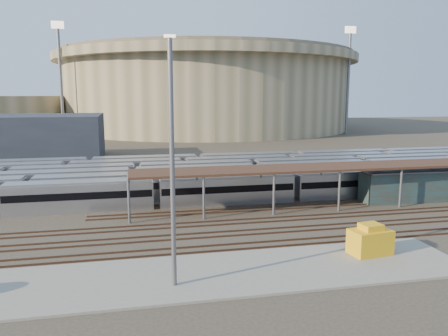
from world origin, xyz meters
TOP-DOWN VIEW (x-y plane):
  - ground at (0.00, 0.00)m, footprint 420.00×420.00m
  - apron at (-5.00, -15.00)m, footprint 50.00×9.00m
  - subway_trains at (-2.61, 18.50)m, footprint 123.72×23.90m
  - inspection_shed at (22.00, 4.00)m, footprint 60.30×6.00m
  - empty_tracks at (0.00, -5.00)m, footprint 170.00×9.62m
  - stadium at (25.00, 140.00)m, footprint 124.00×124.00m
  - service_building at (-35.00, 55.00)m, footprint 42.00×20.00m
  - floodlight_0 at (-30.00, 110.00)m, footprint 4.00×1.00m
  - floodlight_2 at (70.00, 100.00)m, footprint 4.00×1.00m
  - floodlight_3 at (-10.00, 160.00)m, footprint 4.00×1.00m
  - teal_boxcar at (31.36, 4.00)m, footprint 17.28×3.60m
  - yard_light_pole at (-4.66, -16.55)m, footprint 0.82×0.36m
  - yellow_equipment at (13.26, -13.66)m, footprint 3.85×2.69m

SIDE VIEW (x-z plane):
  - ground at x=0.00m, z-range 0.00..0.00m
  - empty_tracks at x=0.00m, z-range 0.00..0.18m
  - apron at x=-5.00m, z-range 0.00..0.20m
  - yellow_equipment at x=13.26m, z-range 0.20..2.44m
  - subway_trains at x=-2.61m, z-range 0.00..3.60m
  - teal_boxcar at x=31.36m, z-range 0.00..4.02m
  - inspection_shed at x=22.00m, z-range 2.33..7.63m
  - service_building at x=-35.00m, z-range 0.00..10.00m
  - yard_light_pole at x=-4.66m, z-range 0.28..18.56m
  - stadium at x=25.00m, z-range 0.22..32.72m
  - floodlight_0 at x=-30.00m, z-range 1.45..39.85m
  - floodlight_2 at x=70.00m, z-range 1.45..39.85m
  - floodlight_3 at x=-10.00m, z-range 1.45..39.85m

